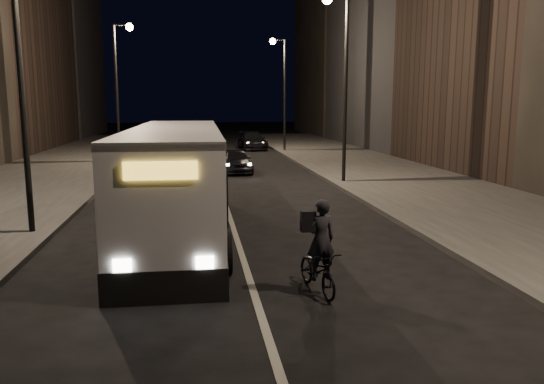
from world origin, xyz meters
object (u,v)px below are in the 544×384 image
object	(u,v)px
streetlight_right_far	(281,79)
streetlight_left_far	(120,74)
streetlight_right_mid	(340,64)
cyclist_on_bicycle	(319,261)
streetlight_left_near	(28,38)
car_near	(236,161)
car_mid	(185,142)
city_bus	(177,176)
car_far	(252,141)

from	to	relation	value
streetlight_right_far	streetlight_left_far	xyz separation A→B (m)	(-10.66, -6.00, 0.00)
streetlight_right_mid	cyclist_on_bicycle	bearing A→B (deg)	-106.87
streetlight_right_mid	streetlight_right_far	distance (m)	16.00
streetlight_left_far	cyclist_on_bicycle	size ratio (longest dim) A/B	4.28
streetlight_right_far	streetlight_left_near	distance (m)	26.26
cyclist_on_bicycle	streetlight_right_far	bearing A→B (deg)	71.84
streetlight_right_mid	streetlight_right_far	world-z (taller)	same
streetlight_left_far	car_near	size ratio (longest dim) A/B	2.19
cyclist_on_bicycle	car_near	xyz separation A→B (m)	(-0.19, 18.32, 0.00)
streetlight_right_far	car_mid	size ratio (longest dim) A/B	2.10
streetlight_left_near	cyclist_on_bicycle	xyz separation A→B (m)	(6.59, -5.45, -4.73)
cyclist_on_bicycle	streetlight_left_near	bearing A→B (deg)	130.11
car_near	city_bus	bearing A→B (deg)	-105.17
car_near	streetlight_left_near	bearing A→B (deg)	-120.01
streetlight_right_far	car_mid	xyz separation A→B (m)	(-7.12, 2.81, -4.73)
streetlight_left_far	car_mid	bearing A→B (deg)	68.11
streetlight_left_far	city_bus	distance (m)	18.88
streetlight_right_mid	car_near	size ratio (longest dim) A/B	2.19
streetlight_left_near	cyclist_on_bicycle	distance (m)	9.77
streetlight_right_mid	car_far	bearing A→B (deg)	95.64
streetlight_left_far	car_far	distance (m)	13.29
streetlight_left_near	streetlight_right_far	bearing A→B (deg)	66.04
streetlight_right_mid	car_near	world-z (taller)	streetlight_right_mid
city_bus	cyclist_on_bicycle	world-z (taller)	city_bus
streetlight_right_far	city_bus	size ratio (longest dim) A/B	0.73
cyclist_on_bicycle	car_near	distance (m)	18.32
car_far	streetlight_left_near	bearing A→B (deg)	-111.16
streetlight_right_mid	city_bus	world-z (taller)	streetlight_right_mid
city_bus	car_mid	world-z (taller)	city_bus
city_bus	cyclist_on_bicycle	bearing A→B (deg)	-60.95
streetlight_left_near	city_bus	world-z (taller)	streetlight_left_near
streetlight_right_far	city_bus	distance (m)	25.38
streetlight_left_far	streetlight_right_mid	bearing A→B (deg)	-43.16
car_near	car_far	size ratio (longest dim) A/B	0.79
city_bus	car_far	xyz separation A→B (m)	(5.08, 26.90, -0.95)
city_bus	car_near	bearing A→B (deg)	79.30
city_bus	car_mid	bearing A→B (deg)	91.28
streetlight_right_far	streetlight_left_near	size ratio (longest dim) A/B	1.00
streetlight_left_far	cyclist_on_bicycle	bearing A→B (deg)	-74.31
streetlight_left_far	city_bus	world-z (taller)	streetlight_left_far
streetlight_left_near	city_bus	xyz separation A→B (m)	(3.73, -0.12, -3.73)
streetlight_left_far	cyclist_on_bicycle	xyz separation A→B (m)	(6.59, -23.45, -4.73)
streetlight_right_mid	cyclist_on_bicycle	distance (m)	14.83
streetlight_right_far	car_near	world-z (taller)	streetlight_right_far
car_near	car_far	world-z (taller)	car_far
city_bus	car_near	size ratio (longest dim) A/B	3.01
car_far	streetlight_right_far	bearing A→B (deg)	-59.24
cyclist_on_bicycle	car_far	size ratio (longest dim) A/B	0.40
streetlight_left_near	car_mid	distance (m)	27.46
streetlight_right_mid	car_far	size ratio (longest dim) A/B	1.73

